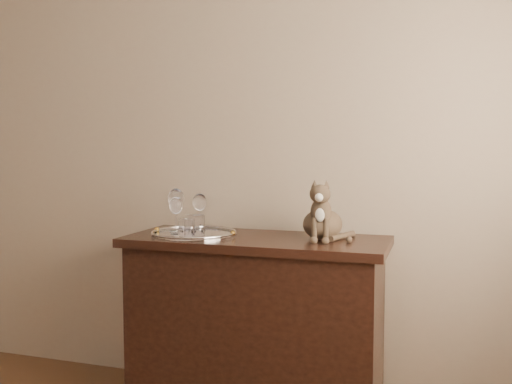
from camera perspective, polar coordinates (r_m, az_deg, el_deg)
wall_back at (r=3.11m, az=-8.81°, el=6.04°), size 4.00×0.10×2.70m
sideboard at (r=2.73m, az=0.01°, el=-13.41°), size 1.20×0.50×0.85m
tray at (r=2.70m, az=-6.21°, el=-4.22°), size 0.40×0.40×0.01m
wine_glass_a at (r=2.78m, az=-7.98°, el=-1.78°), size 0.08×0.08×0.21m
wine_glass_b at (r=2.78m, az=-5.66°, el=-2.00°), size 0.07×0.07×0.18m
wine_glass_c at (r=2.70m, az=-8.01°, el=-2.30°), size 0.07×0.07×0.17m
tumbler_a at (r=2.60m, az=-6.13°, el=-3.38°), size 0.09×0.09×0.10m
tumbler_b at (r=2.59m, az=-6.95°, el=-3.59°), size 0.07×0.07×0.08m
cat at (r=2.57m, az=6.69°, el=-1.70°), size 0.29×0.28×0.27m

